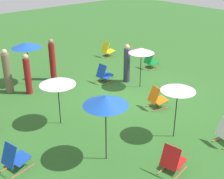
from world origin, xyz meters
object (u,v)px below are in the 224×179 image
(deckchair_0, at_px, (107,50))
(person_3, at_px, (52,60))
(deckchair_1, at_px, (15,158))
(deckchair_2, at_px, (104,74))
(umbrella_3, at_px, (178,87))
(umbrella_2, at_px, (106,101))
(deckchair_7, at_px, (173,161))
(person_4, at_px, (127,64))
(person_2, at_px, (27,75))
(umbrella_4, at_px, (141,51))
(deckchair_8, at_px, (157,99))
(deckchair_6, at_px, (151,61))
(umbrella_0, at_px, (57,81))
(person_1, at_px, (7,72))
(umbrella_1, at_px, (26,45))

(deckchair_0, relative_size, person_3, 0.45)
(deckchair_1, relative_size, deckchair_2, 1.01)
(deckchair_0, xyz_separation_m, umbrella_3, (-7.34, 3.61, 1.31))
(umbrella_2, height_order, person_3, umbrella_2)
(deckchair_7, relative_size, umbrella_2, 0.43)
(umbrella_2, distance_m, person_4, 5.69)
(person_2, height_order, person_3, person_3)
(deckchair_7, xyz_separation_m, umbrella_4, (4.36, -3.36, 1.24))
(deckchair_8, height_order, person_4, person_4)
(deckchair_6, height_order, umbrella_0, umbrella_0)
(deckchair_8, xyz_separation_m, umbrella_2, (-1.08, 3.37, 1.45))
(deckchair_7, bearing_deg, person_3, -17.33)
(umbrella_4, bearing_deg, person_1, 53.66)
(person_3, distance_m, person_4, 3.27)
(deckchair_1, height_order, umbrella_0, umbrella_0)
(deckchair_8, bearing_deg, umbrella_3, 161.85)
(deckchair_6, height_order, person_2, person_2)
(person_2, bearing_deg, deckchair_1, -46.95)
(deckchair_0, distance_m, person_1, 6.06)
(umbrella_2, distance_m, person_3, 6.31)
(umbrella_3, bearing_deg, person_2, 17.43)
(umbrella_2, bearing_deg, deckchair_0, -41.06)
(deckchair_6, distance_m, umbrella_2, 7.64)
(deckchair_7, bearing_deg, deckchair_2, -33.15)
(umbrella_2, distance_m, person_1, 6.06)
(umbrella_3, bearing_deg, deckchair_7, 126.43)
(umbrella_3, distance_m, person_4, 4.68)
(deckchair_8, bearing_deg, person_4, -4.78)
(deckchair_8, distance_m, umbrella_3, 2.34)
(person_2, bearing_deg, deckchair_0, 89.97)
(deckchair_2, xyz_separation_m, deckchair_7, (-5.77, 2.56, 0.00))
(umbrella_1, xyz_separation_m, person_3, (-0.27, -1.01, -0.83))
(deckchair_7, bearing_deg, umbrella_0, 1.98)
(deckchair_2, distance_m, umbrella_2, 5.63)
(deckchair_2, distance_m, umbrella_4, 2.04)
(umbrella_0, xyz_separation_m, person_2, (2.85, -0.36, -0.73))
(deckchair_7, relative_size, umbrella_0, 0.50)
(person_1, height_order, person_4, person_1)
(deckchair_1, relative_size, person_2, 0.50)
(deckchair_6, xyz_separation_m, umbrella_4, (-1.24, 2.05, 1.24))
(deckchair_2, distance_m, umbrella_3, 5.05)
(deckchair_8, relative_size, umbrella_1, 0.46)
(deckchair_6, distance_m, umbrella_0, 6.51)
(deckchair_0, bearing_deg, deckchair_6, -166.71)
(deckchair_6, height_order, umbrella_4, umbrella_4)
(deckchair_1, distance_m, umbrella_4, 6.68)
(umbrella_4, relative_size, person_2, 1.03)
(person_2, bearing_deg, deckchair_7, -11.30)
(deckchair_7, height_order, person_1, person_1)
(deckchair_7, distance_m, umbrella_3, 2.18)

